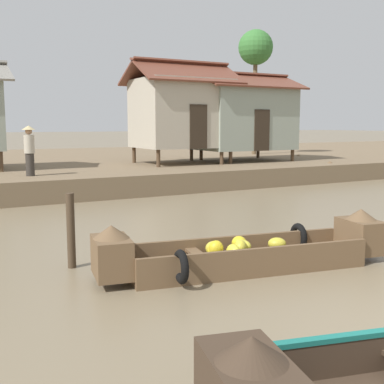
% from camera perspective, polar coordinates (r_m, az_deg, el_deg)
% --- Properties ---
extents(ground_plane, '(300.00, 300.00, 0.00)m').
position_cam_1_polar(ground_plane, '(13.86, -7.34, -2.38)').
color(ground_plane, '#7A6B51').
extents(riverbank_strip, '(160.00, 20.00, 0.74)m').
position_cam_1_polar(riverbank_strip, '(25.70, -17.58, 2.84)').
color(riverbank_strip, '#756047').
rests_on(riverbank_strip, ground).
extents(banana_boat, '(5.17, 1.73, 0.92)m').
position_cam_1_polar(banana_boat, '(8.42, 6.19, -6.81)').
color(banana_boat, brown).
rests_on(banana_boat, ground).
extents(fishing_skiff_distant, '(3.17, 5.41, 0.83)m').
position_cam_1_polar(fishing_skiff_distant, '(25.01, 13.71, 2.65)').
color(fishing_skiff_distant, brown).
rests_on(fishing_skiff_distant, ground).
extents(stilt_house_mid_left, '(4.54, 3.44, 4.42)m').
position_cam_1_polar(stilt_house_mid_left, '(21.69, -1.21, 9.21)').
color(stilt_house_mid_left, '#4C3826').
rests_on(stilt_house_mid_left, riverbank_strip).
extents(stilt_house_mid_right, '(4.98, 3.57, 4.05)m').
position_cam_1_polar(stilt_house_mid_right, '(23.26, 5.79, 8.63)').
color(stilt_house_mid_right, '#4C3826').
rests_on(stilt_house_mid_right, riverbank_strip).
extents(palm_tree_near, '(1.93, 1.93, 6.91)m').
position_cam_1_polar(palm_tree_near, '(28.80, 7.35, 15.96)').
color(palm_tree_near, brown).
rests_on(palm_tree_near, riverbank_strip).
extents(vendor_person, '(0.44, 0.44, 1.66)m').
position_cam_1_polar(vendor_person, '(17.18, -18.26, 4.85)').
color(vendor_person, '#332D28').
rests_on(vendor_person, riverbank_strip).
extents(mooring_post, '(0.14, 0.14, 1.29)m').
position_cam_1_polar(mooring_post, '(8.66, -13.80, -4.36)').
color(mooring_post, '#423323').
rests_on(mooring_post, ground).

